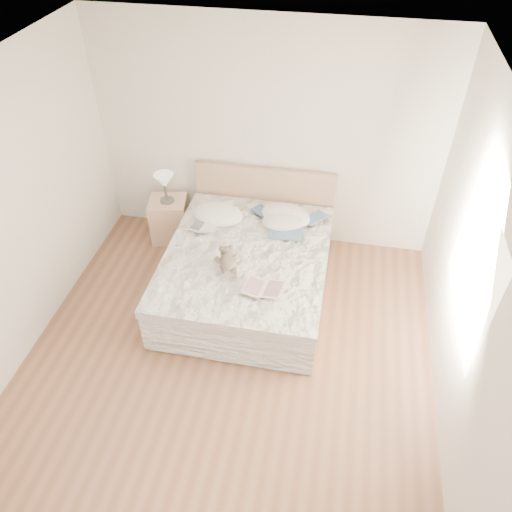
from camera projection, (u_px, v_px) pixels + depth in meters
name	position (u px, v px, depth m)	size (l,w,h in m)	color
floor	(224.00, 371.00, 4.88)	(4.00, 4.50, 0.00)	brown
ceiling	(206.00, 110.00, 3.11)	(4.00, 4.50, 0.00)	white
wall_back	(266.00, 139.00, 5.67)	(4.00, 0.02, 2.70)	silver
wall_right	(477.00, 304.00, 3.71)	(0.02, 4.50, 2.70)	silver
window	(474.00, 267.00, 3.87)	(0.02, 1.30, 1.10)	white
bed	(248.00, 268.00, 5.57)	(1.72, 2.14, 1.00)	tan
nightstand	(170.00, 219.00, 6.30)	(0.45, 0.40, 0.56)	tan
table_lamp	(164.00, 182.00, 5.93)	(0.30, 0.30, 0.38)	#4D4942
pillow_left	(218.00, 214.00, 5.77)	(0.59, 0.42, 0.18)	white
pillow_middle	(286.00, 215.00, 5.75)	(0.59, 0.41, 0.18)	white
pillow_right	(286.00, 220.00, 5.68)	(0.55, 0.39, 0.17)	silver
blouse	(287.00, 224.00, 5.64)	(0.59, 0.63, 0.02)	#364F6F
photo_book	(203.00, 227.00, 5.60)	(0.29, 0.20, 0.02)	silver
childrens_book	(264.00, 288.00, 4.86)	(0.40, 0.27, 0.03)	beige
teddy_bear	(228.00, 267.00, 5.06)	(0.22, 0.31, 0.16)	brown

